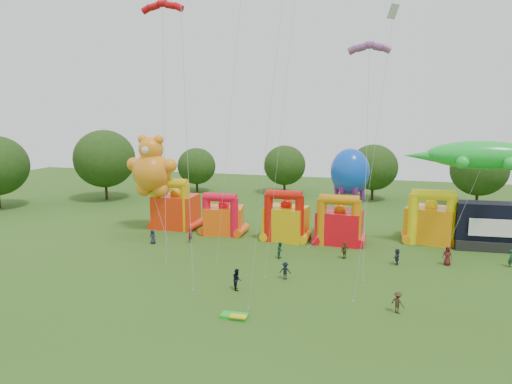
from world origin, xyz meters
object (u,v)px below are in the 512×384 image
(bouncy_castle_0, at_px, (175,209))
(bouncy_castle_2, at_px, (286,220))
(spectator_4, at_px, (344,250))
(stage_trailer, at_px, (494,227))
(octopus_kite, at_px, (340,197))
(spectator_0, at_px, (153,237))
(teddy_bear_kite, at_px, (155,187))
(gecko_kite, at_px, (475,177))

(bouncy_castle_0, bearing_deg, bouncy_castle_2, -6.35)
(bouncy_castle_0, distance_m, spectator_4, 23.63)
(stage_trailer, relative_size, octopus_kite, 0.76)
(spectator_0, height_order, spectator_4, spectator_4)
(stage_trailer, height_order, teddy_bear_kite, teddy_bear_kite)
(stage_trailer, bearing_deg, bouncy_castle_0, -178.58)
(bouncy_castle_2, relative_size, teddy_bear_kite, 0.50)
(spectator_0, bearing_deg, gecko_kite, 10.94)
(bouncy_castle_2, height_order, spectator_4, bouncy_castle_2)
(spectator_0, bearing_deg, spectator_4, 1.40)
(spectator_0, bearing_deg, bouncy_castle_2, 22.15)
(bouncy_castle_2, xyz_separation_m, gecko_kite, (20.25, 0.74, 5.81))
(teddy_bear_kite, distance_m, gecko_kite, 36.88)
(bouncy_castle_2, xyz_separation_m, spectator_0, (-14.41, -5.79, -1.53))
(bouncy_castle_2, height_order, spectator_0, bouncy_castle_2)
(stage_trailer, relative_size, teddy_bear_kite, 0.68)
(octopus_kite, bearing_deg, bouncy_castle_0, 177.58)
(bouncy_castle_2, xyz_separation_m, octopus_kite, (6.22, 0.78, 2.98))
(bouncy_castle_2, bearing_deg, stage_trailer, 6.55)
(spectator_0, bearing_deg, teddy_bear_kite, 113.64)
(octopus_kite, xyz_separation_m, spectator_4, (1.14, -6.14, -4.44))
(bouncy_castle_0, xyz_separation_m, gecko_kite, (35.38, -0.94, 5.61))
(teddy_bear_kite, relative_size, gecko_kite, 0.83)
(teddy_bear_kite, height_order, octopus_kite, teddy_bear_kite)
(octopus_kite, distance_m, spectator_4, 7.66)
(teddy_bear_kite, bearing_deg, bouncy_castle_0, 61.84)
(bouncy_castle_2, distance_m, octopus_kite, 6.94)
(bouncy_castle_0, bearing_deg, spectator_4, -17.38)
(spectator_4, bearing_deg, spectator_0, -53.41)
(gecko_kite, height_order, spectator_4, gecko_kite)
(bouncy_castle_0, height_order, spectator_0, bouncy_castle_0)
(teddy_bear_kite, bearing_deg, bouncy_castle_2, 3.16)
(gecko_kite, distance_m, spectator_4, 16.00)
(bouncy_castle_0, xyz_separation_m, teddy_bear_kite, (-1.39, -2.60, 3.28))
(bouncy_castle_0, distance_m, bouncy_castle_2, 15.23)
(gecko_kite, xyz_separation_m, spectator_0, (-34.66, -6.54, -7.35))
(spectator_0, distance_m, spectator_4, 21.78)
(stage_trailer, xyz_separation_m, spectator_4, (-15.52, -7.99, -1.63))
(bouncy_castle_0, bearing_deg, teddy_bear_kite, -118.16)
(bouncy_castle_2, bearing_deg, spectator_0, -158.11)
(stage_trailer, bearing_deg, spectator_0, -167.28)
(bouncy_castle_2, bearing_deg, bouncy_castle_0, 173.65)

